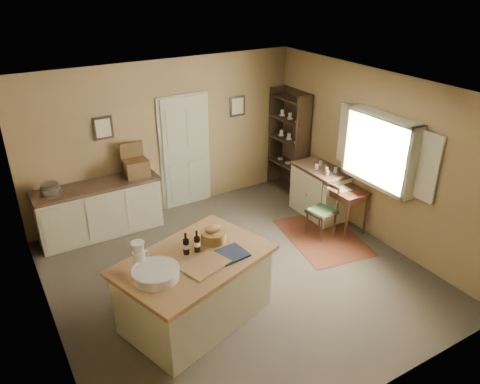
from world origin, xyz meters
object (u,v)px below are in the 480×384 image
object	(u,v)px
desk_chair	(322,212)
work_island	(194,287)
sideboard	(100,208)
writing_desk	(343,193)
shelving_unit	(291,142)
right_cabinet	(319,191)

from	to	relation	value
desk_chair	work_island	bearing A→B (deg)	-172.19
sideboard	writing_desk	size ratio (longest dim) A/B	2.46
work_island	shelving_unit	bearing A→B (deg)	19.53
writing_desk	desk_chair	distance (m)	0.49
work_island	writing_desk	bearing A→B (deg)	-3.51
work_island	sideboard	distance (m)	2.72
work_island	desk_chair	xyz separation A→B (m)	(2.69, 0.79, -0.05)
desk_chair	shelving_unit	bearing A→B (deg)	62.50
sideboard	writing_desk	world-z (taller)	sideboard
sideboard	right_cabinet	world-z (taller)	sideboard
work_island	sideboard	bearing A→B (deg)	81.18
right_cabinet	sideboard	bearing A→B (deg)	159.69
right_cabinet	writing_desk	bearing A→B (deg)	-89.98
right_cabinet	shelving_unit	distance (m)	1.25
shelving_unit	desk_chair	bearing A→B (deg)	-108.90
work_island	writing_desk	xyz separation A→B (m)	(3.12, 0.79, 0.18)
work_island	desk_chair	size ratio (longest dim) A/B	2.45
work_island	desk_chair	world-z (taller)	work_island
writing_desk	sideboard	bearing A→B (deg)	151.79
work_island	shelving_unit	distance (m)	4.14
writing_desk	right_cabinet	world-z (taller)	right_cabinet
work_island	right_cabinet	xyz separation A→B (m)	(3.12, 1.38, -0.02)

